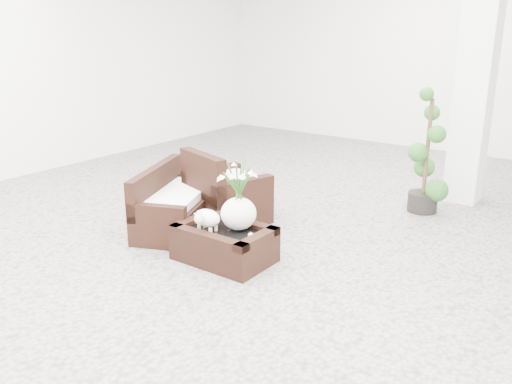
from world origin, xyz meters
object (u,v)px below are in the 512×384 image
Objects in this scene: armchair at (227,186)px; topiary at (427,152)px; coffee_table at (224,245)px; loveseat at (178,198)px.

armchair is 0.57× the size of topiary.
loveseat is at bearing 158.76° from coffee_table.
coffee_table is 0.70× the size of loveseat.
coffee_table is 1.07× the size of armchair.
loveseat is (-0.96, 0.37, 0.19)m from coffee_table.
topiary is (2.01, 2.15, 0.39)m from loveseat.
coffee_table is 0.61× the size of topiary.
topiary reaches higher than loveseat.
topiary reaches higher than armchair.
armchair is at bearing -136.27° from topiary.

